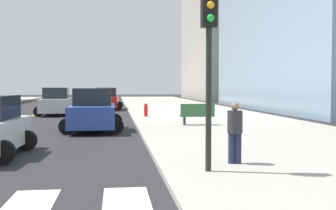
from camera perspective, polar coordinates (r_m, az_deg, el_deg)
sidewalk_kerb_east at (r=24.04m, az=7.68°, el=-2.55°), size 10.00×120.00×0.15m
lane_divider_paint at (r=43.63m, az=-15.09°, el=-0.44°), size 0.16×80.00×0.01m
parking_garage_concrete at (r=74.72m, az=10.12°, el=8.90°), size 18.00×24.00×21.09m
car_blue_nearest at (r=21.18m, az=-10.00°, el=-0.80°), size 2.94×4.70×2.09m
car_red_third at (r=39.89m, az=-8.17°, el=0.73°), size 3.02×4.70×2.06m
car_silver_fourth at (r=33.35m, az=-14.70°, el=0.35°), size 3.01×4.73×2.09m
car_yellow_fifth at (r=61.44m, az=-14.48°, el=1.16°), size 2.45×3.92×1.75m
traffic_light_near_corner at (r=10.29m, az=5.49°, el=8.58°), size 0.36×0.41×4.44m
park_bench at (r=22.55m, az=3.92°, el=-1.30°), size 1.82×0.64×1.12m
pedestrian_waiting_east at (r=11.42m, az=8.92°, el=-3.30°), size 0.40×0.40×1.62m
fire_hydrant at (r=28.88m, az=-2.97°, el=-0.68°), size 0.26×0.26×0.89m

